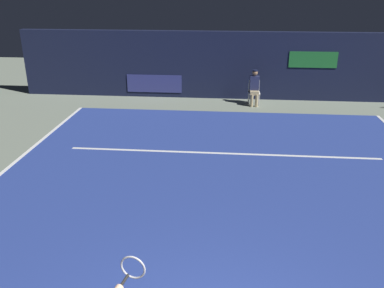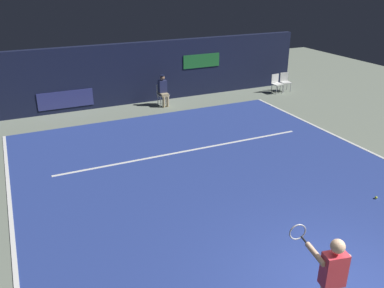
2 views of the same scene
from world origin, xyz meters
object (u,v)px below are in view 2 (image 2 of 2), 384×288
courtside_chair_far (285,81)px  line_judge_on_chair (163,90)px  tennis_player (331,279)px  tennis_ball (376,198)px  courtside_chair_near (276,82)px

courtside_chair_far → line_judge_on_chair: bearing=177.4°
tennis_player → courtside_chair_far: bearing=55.7°
tennis_player → tennis_ball: size_ratio=25.44×
courtside_chair_far → tennis_ball: 10.17m
courtside_chair_far → tennis_ball: courtside_chair_far is taller
courtside_chair_far → courtside_chair_near: bearing=-170.8°
line_judge_on_chair → courtside_chair_near: size_ratio=1.50×
line_judge_on_chair → courtside_chair_far: size_ratio=1.50×
courtside_chair_far → tennis_ball: bearing=-113.7°
courtside_chair_near → tennis_ball: bearing=-110.9°
tennis_player → courtside_chair_near: 13.97m
line_judge_on_chair → courtside_chair_near: (5.60, -0.37, -0.18)m
tennis_player → line_judge_on_chair: 12.30m
line_judge_on_chair → courtside_chair_near: 5.61m
tennis_player → tennis_ball: (3.99, 2.57, -0.94)m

